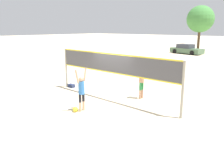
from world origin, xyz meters
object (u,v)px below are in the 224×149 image
Objects in this scene: volleyball at (75,109)px; tree_left_cluster at (200,19)px; volleyball_net at (112,67)px; player_spiker at (81,89)px; gear_bag at (71,86)px; parked_car_mid at (186,49)px; player_blocker at (142,77)px.

tree_left_cluster reaches higher than volleyball.
player_spiker is (0.04, -2.15, -0.72)m from volleyball_net.
gear_bag is 22.78m from parked_car_mid.
player_spiker is 0.40× the size of parked_car_mid.
player_spiker reaches higher than volleyball.
player_blocker reaches higher than player_spiker.
parked_car_mid is (-6.44, 21.72, -0.55)m from player_blocker.
parked_car_mid is at bearing 94.58° from gear_bag.
player_spiker reaches higher than parked_car_mid.
volleyball_net is 3.92× the size of player_spiker.
volleyball_net is 3.87m from gear_bag.
tree_left_cluster is at bearing 10.94° from player_spiker.
player_spiker is 4.51× the size of gear_bag.
player_blocker is at bearing -61.82° from parked_car_mid.
volleyball is at bearing -79.39° from tree_left_cluster.
player_blocker is 3.87m from volleyball.
volleyball_net reaches higher than volleyball.
volleyball_net is 17.68× the size of gear_bag.
player_spiker is 8.22× the size of volleyball.
player_blocker is 5.06× the size of gear_bag.
tree_left_cluster reaches higher than player_spiker.
gear_bag is (-3.54, 2.26, -0.93)m from player_spiker.
parked_car_mid is at bearing 12.12° from player_spiker.
gear_bag is at bearing -73.75° from parked_car_mid.
volleyball_net is at bearing -45.73° from player_blocker.
player_blocker is 9.22× the size of volleyball.
volleyball is (-0.14, -0.28, -0.91)m from player_spiker.
volleyball is 0.03× the size of tree_left_cluster.
gear_bag is (-3.40, 2.53, -0.02)m from volleyball.
player_blocker reaches higher than gear_bag.
volleyball_net is at bearing 1.15° from player_spiker.
volleyball is (-0.10, -2.43, -1.63)m from volleyball_net.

